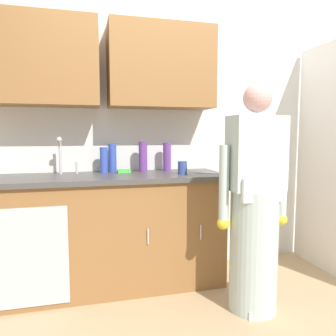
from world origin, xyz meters
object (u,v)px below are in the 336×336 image
bottle_water_short (104,160)px  knife_on_counter (208,173)px  cup_by_sink (182,168)px  sponge (124,171)px  bottle_cleaner_spray (143,157)px  bottle_water_tall (112,158)px  person_at_sink (254,216)px  sink (65,178)px  bottle_dish_liquid (167,157)px

bottle_water_short → knife_on_counter: bearing=-16.7°
cup_by_sink → sponge: size_ratio=0.99×
bottle_cleaner_spray → bottle_water_tall: bottle_cleaner_spray is taller
bottle_cleaner_spray → sponge: size_ratio=2.42×
bottle_water_short → sponge: bottle_water_short is taller
cup_by_sink → bottle_water_tall: bearing=150.2°
person_at_sink → cup_by_sink: bearing=124.6°
bottle_water_tall → knife_on_counter: bottle_water_tall is taller
bottle_water_short → knife_on_counter: (0.86, -0.26, -0.11)m
bottle_water_short → sponge: 0.20m
sink → bottle_cleaner_spray: size_ratio=1.88×
cup_by_sink → knife_on_counter: 0.24m
bottle_dish_liquid → cup_by_sink: size_ratio=2.37×
bottle_water_short → bottle_water_tall: bearing=33.7°
sink → person_at_sink: 1.49m
person_at_sink → bottle_water_short: size_ratio=7.32×
bottle_water_short → bottle_dish_liquid: size_ratio=0.86×
bottle_water_short → knife_on_counter: size_ratio=0.92×
person_at_sink → bottle_cleaner_spray: (-0.66, 0.81, 0.38)m
knife_on_counter → bottle_cleaner_spray: bearing=17.0°
knife_on_counter → sponge: 0.72m
person_at_sink → bottle_water_short: (-1.00, 0.80, 0.36)m
person_at_sink → sponge: (-0.83, 0.77, 0.26)m
sponge → sink: bearing=-167.3°
sink → bottle_water_short: sink is taller
sink → bottle_water_tall: (0.40, 0.20, 0.14)m
knife_on_counter → sponge: size_ratio=2.18×
bottle_cleaner_spray → sponge: bottle_cleaner_spray is taller
bottle_dish_liquid → knife_on_counter: (0.29, -0.28, -0.13)m
bottle_cleaner_spray → bottle_water_tall: (-0.26, 0.05, -0.01)m
sink → bottle_water_tall: 0.46m
bottle_water_tall → cup_by_sink: 0.64m
cup_by_sink → sink: bearing=172.9°
bottle_water_short → cup_by_sink: bottle_water_short is taller
bottle_cleaner_spray → cup_by_sink: 0.40m
sink → bottle_water_tall: bearing=26.5°
cup_by_sink → knife_on_counter: cup_by_sink is taller
bottle_water_tall → knife_on_counter: size_ratio=1.04×
person_at_sink → bottle_dish_liquid: (-0.43, 0.82, 0.38)m
sink → bottle_dish_liquid: size_ratio=1.95×
bottle_water_short → sponge: bearing=-12.1°
person_at_sink → knife_on_counter: bearing=104.6°
sink → sponge: 0.50m
bottle_dish_liquid → cup_by_sink: (0.06, -0.28, -0.07)m
bottle_water_short → cup_by_sink: size_ratio=2.04×
bottle_water_short → bottle_cleaner_spray: (0.34, 0.01, 0.02)m
bottle_cleaner_spray → bottle_dish_liquid: bearing=3.9°
bottle_cleaner_spray → person_at_sink: bearing=-50.9°
cup_by_sink → knife_on_counter: size_ratio=0.45×
bottle_cleaner_spray → knife_on_counter: size_ratio=1.11×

